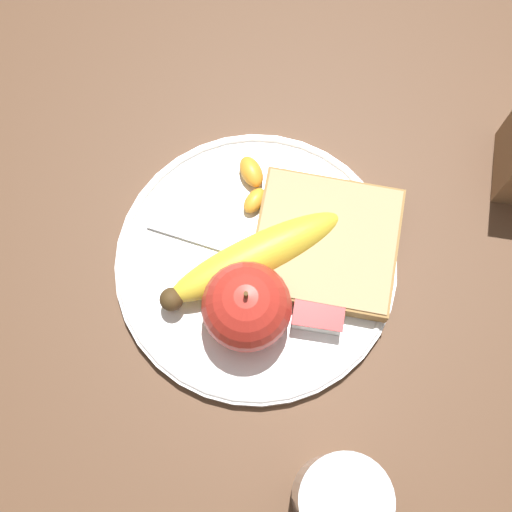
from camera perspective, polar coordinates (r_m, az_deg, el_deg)
name	(u,v)px	position (r m, az deg, el deg)	size (l,w,h in m)	color
ground_plane	(256,266)	(0.65, 0.00, -0.82)	(3.00, 3.00, 0.00)	brown
plate	(256,264)	(0.64, 0.00, -0.62)	(0.25, 0.25, 0.01)	white
juice_glass	(338,498)	(0.58, 6.60, -18.69)	(0.07, 0.07, 0.10)	silver
apple	(249,307)	(0.59, -0.53, -4.12)	(0.08, 0.08, 0.08)	red
banana	(248,262)	(0.62, -0.62, -0.51)	(0.15, 0.13, 0.04)	yellow
bread_slice	(326,243)	(0.63, 5.60, 1.02)	(0.13, 0.12, 0.02)	olive
fork	(256,255)	(0.63, 0.00, 0.06)	(0.17, 0.05, 0.00)	silver
jam_packet	(319,310)	(0.61, 5.04, -4.35)	(0.04, 0.04, 0.02)	white
orange_segment_0	(281,195)	(0.65, 2.01, 4.93)	(0.03, 0.03, 0.02)	#F9A32D
orange_segment_1	(255,201)	(0.65, -0.11, 4.46)	(0.03, 0.03, 0.01)	#F9A32D
orange_segment_2	(289,182)	(0.65, 2.63, 5.95)	(0.04, 0.03, 0.02)	#F9A32D
orange_segment_3	(251,172)	(0.65, -0.37, 6.75)	(0.03, 0.04, 0.02)	#F9A32D
orange_segment_4	(274,227)	(0.64, 1.45, 2.32)	(0.03, 0.03, 0.02)	#F9A32D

